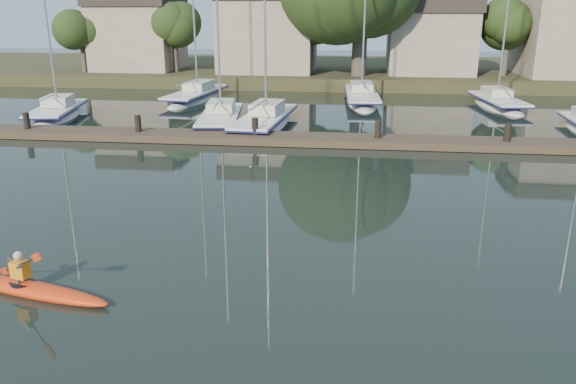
# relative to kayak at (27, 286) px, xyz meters

# --- Properties ---
(ground) EXTENTS (160.00, 160.00, 0.00)m
(ground) POSITION_rel_kayak_xyz_m (5.51, 2.00, -0.17)
(ground) COLOR black
(ground) RESTS_ON ground
(kayak) EXTENTS (4.48, 1.56, 1.43)m
(kayak) POSITION_rel_kayak_xyz_m (0.00, 0.00, 0.00)
(kayak) COLOR red
(kayak) RESTS_ON ground
(dock) EXTENTS (34.00, 2.00, 1.80)m
(dock) POSITION_rel_kayak_xyz_m (5.51, 16.00, 0.03)
(dock) COLOR #413425
(dock) RESTS_ON ground
(sailboat_0) EXTENTS (3.77, 8.12, 12.44)m
(sailboat_0) POSITION_rel_kayak_xyz_m (-10.62, 21.10, -0.38)
(sailboat_0) COLOR silver
(sailboat_0) RESTS_ON ground
(sailboat_1) EXTENTS (3.33, 9.00, 14.37)m
(sailboat_1) POSITION_rel_kayak_xyz_m (-0.27, 20.28, -0.37)
(sailboat_1) COLOR silver
(sailboat_1) RESTS_ON ground
(sailboat_2) EXTENTS (3.00, 9.83, 16.03)m
(sailboat_2) POSITION_rel_kayak_xyz_m (2.38, 19.89, -0.37)
(sailboat_2) COLOR silver
(sailboat_2) RESTS_ON ground
(sailboat_5) EXTENTS (3.32, 9.85, 15.99)m
(sailboat_5) POSITION_rel_kayak_xyz_m (-4.14, 28.91, -0.37)
(sailboat_5) COLOR silver
(sailboat_5) RESTS_ON ground
(sailboat_6) EXTENTS (2.78, 10.79, 16.99)m
(sailboat_6) POSITION_rel_kayak_xyz_m (7.78, 29.65, -0.37)
(sailboat_6) COLOR silver
(sailboat_6) RESTS_ON ground
(sailboat_7) EXTENTS (3.12, 8.42, 13.26)m
(sailboat_7) POSITION_rel_kayak_xyz_m (16.91, 28.34, -0.37)
(sailboat_7) COLOR silver
(sailboat_7) RESTS_ON ground
(shore) EXTENTS (90.00, 25.25, 12.75)m
(shore) POSITION_rel_kayak_xyz_m (7.12, 42.29, 3.06)
(shore) COLOR #2C351A
(shore) RESTS_ON ground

